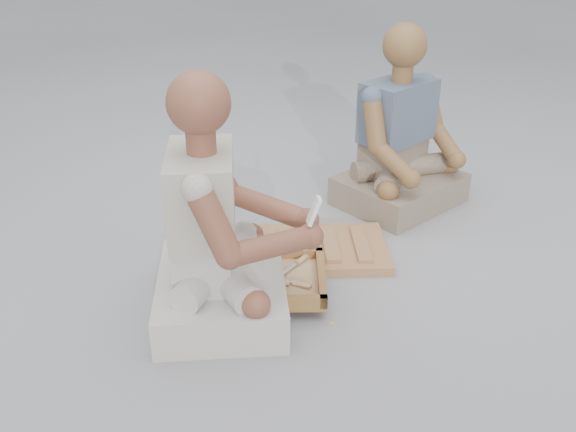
{
  "coord_description": "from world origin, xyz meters",
  "views": [
    {
      "loc": [
        -0.04,
        -1.94,
        1.35
      ],
      "look_at": [
        -0.06,
        0.13,
        0.3
      ],
      "focal_mm": 40.0,
      "sensor_mm": 36.0,
      "label": 1
    }
  ],
  "objects_px": {
    "carved_panel": "(316,249)",
    "companion": "(401,147)",
    "tool_tray": "(265,280)",
    "craftsman": "(217,237)"
  },
  "relations": [
    {
      "from": "tool_tray",
      "to": "companion",
      "type": "bearing_deg",
      "value": 52.98
    },
    {
      "from": "craftsman",
      "to": "companion",
      "type": "bearing_deg",
      "value": 134.83
    },
    {
      "from": "carved_panel",
      "to": "companion",
      "type": "distance_m",
      "value": 0.7
    },
    {
      "from": "carved_panel",
      "to": "companion",
      "type": "xyz_separation_m",
      "value": [
        0.41,
        0.5,
        0.26
      ]
    },
    {
      "from": "companion",
      "to": "craftsman",
      "type": "bearing_deg",
      "value": 7.84
    },
    {
      "from": "tool_tray",
      "to": "companion",
      "type": "xyz_separation_m",
      "value": [
        0.61,
        0.8,
        0.22
      ]
    },
    {
      "from": "companion",
      "to": "tool_tray",
      "type": "bearing_deg",
      "value": 10.79
    },
    {
      "from": "tool_tray",
      "to": "craftsman",
      "type": "distance_m",
      "value": 0.3
    },
    {
      "from": "craftsman",
      "to": "companion",
      "type": "relative_size",
      "value": 1.03
    },
    {
      "from": "carved_panel",
      "to": "tool_tray",
      "type": "relative_size",
      "value": 1.3
    }
  ]
}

